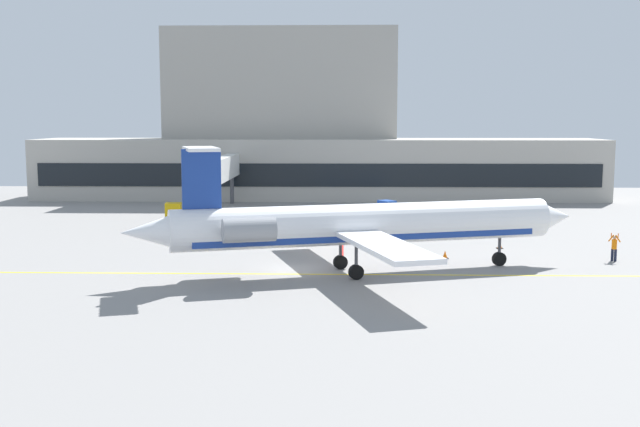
% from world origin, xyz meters
% --- Properties ---
extents(ground, '(120.00, 120.00, 0.11)m').
position_xyz_m(ground, '(0.00, -0.00, -0.05)').
color(ground, gray).
extents(terminal_building, '(67.79, 11.32, 20.56)m').
position_xyz_m(terminal_building, '(-1.67, 45.98, 7.21)').
color(terminal_building, '#ADA89E').
rests_on(terminal_building, ground).
extents(jet_bridge_west, '(2.40, 21.54, 5.74)m').
position_xyz_m(jet_bridge_west, '(-9.67, 28.48, 4.37)').
color(jet_bridge_west, silver).
rests_on(jet_bridge_west, ground).
extents(regional_jet, '(28.61, 22.00, 7.96)m').
position_xyz_m(regional_jet, '(3.94, -0.67, 3.08)').
color(regional_jet, white).
rests_on(regional_jet, ground).
extents(baggage_tug, '(3.37, 1.94, 2.37)m').
position_xyz_m(baggage_tug, '(-11.17, 17.56, 1.04)').
color(baggage_tug, '#E5B20C').
rests_on(baggage_tug, ground).
extents(pushback_tractor, '(3.40, 3.24, 1.86)m').
position_xyz_m(pushback_tractor, '(6.74, 24.56, 0.85)').
color(pushback_tractor, '#1E4CB2').
rests_on(pushback_tractor, ground).
extents(belt_loader, '(3.44, 3.92, 1.88)m').
position_xyz_m(belt_loader, '(1.97, 20.32, 0.87)').
color(belt_loader, '#1E4CB2').
rests_on(belt_loader, ground).
extents(marshaller, '(0.76, 0.51, 1.92)m').
position_xyz_m(marshaller, '(21.28, 3.96, 0.98)').
color(marshaller, '#191E33').
rests_on(marshaller, ground).
extents(safety_cone_alpha, '(0.47, 0.47, 0.55)m').
position_xyz_m(safety_cone_alpha, '(14.61, 8.87, 0.25)').
color(safety_cone_alpha, orange).
rests_on(safety_cone_alpha, ground).
extents(safety_cone_bravo, '(0.47, 0.47, 0.55)m').
position_xyz_m(safety_cone_bravo, '(9.98, 4.61, 0.25)').
color(safety_cone_bravo, orange).
rests_on(safety_cone_bravo, ground).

